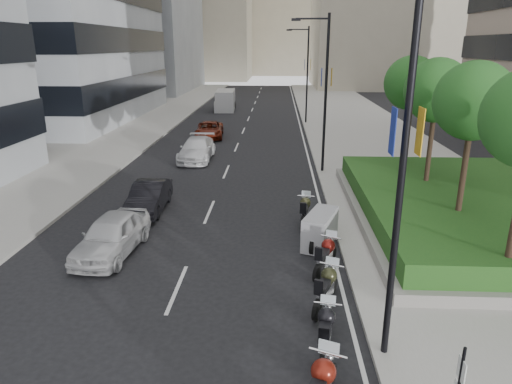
# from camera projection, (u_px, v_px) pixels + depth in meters

# --- Properties ---
(ground) EXTENTS (160.00, 160.00, 0.00)m
(ground) POSITION_uv_depth(u_px,v_px,m) (204.00, 378.00, 10.51)
(ground) COLOR black
(ground) RESTS_ON ground
(sidewalk_right) EXTENTS (10.00, 100.00, 0.15)m
(sidewalk_right) POSITION_uv_depth(u_px,v_px,m) (365.00, 135.00, 38.59)
(sidewalk_right) COLOR #9E9B93
(sidewalk_right) RESTS_ON ground
(sidewalk_left) EXTENTS (8.00, 100.00, 0.15)m
(sidewalk_left) POSITION_uv_depth(u_px,v_px,m) (121.00, 133.00, 39.56)
(sidewalk_left) COLOR #9E9B93
(sidewalk_left) RESTS_ON ground
(lane_edge) EXTENTS (0.12, 100.00, 0.01)m
(lane_edge) POSITION_uv_depth(u_px,v_px,m) (302.00, 135.00, 38.86)
(lane_edge) COLOR silver
(lane_edge) RESTS_ON ground
(lane_centre) EXTENTS (0.12, 100.00, 0.01)m
(lane_centre) POSITION_uv_depth(u_px,v_px,m) (242.00, 135.00, 39.10)
(lane_centre) COLOR silver
(lane_centre) RESTS_ON ground
(planter) EXTENTS (10.00, 14.00, 0.40)m
(planter) POSITION_uv_depth(u_px,v_px,m) (473.00, 217.00, 19.45)
(planter) COLOR gray
(planter) RESTS_ON sidewalk_right
(hedge) EXTENTS (9.40, 13.40, 0.80)m
(hedge) POSITION_uv_depth(u_px,v_px,m) (475.00, 203.00, 19.26)
(hedge) COLOR #134419
(hedge) RESTS_ON planter
(tree_1) EXTENTS (2.80, 2.80, 6.30)m
(tree_1) POSITION_uv_depth(u_px,v_px,m) (474.00, 102.00, 16.06)
(tree_1) COLOR #332319
(tree_1) RESTS_ON planter
(tree_2) EXTENTS (2.80, 2.80, 6.30)m
(tree_2) POSITION_uv_depth(u_px,v_px,m) (437.00, 91.00, 19.86)
(tree_2) COLOR #332319
(tree_2) RESTS_ON planter
(tree_3) EXTENTS (2.80, 2.80, 6.30)m
(tree_3) POSITION_uv_depth(u_px,v_px,m) (411.00, 83.00, 23.66)
(tree_3) COLOR #332319
(tree_3) RESTS_ON planter
(lamp_post_0) EXTENTS (2.34, 0.45, 9.00)m
(lamp_post_0) POSITION_uv_depth(u_px,v_px,m) (396.00, 156.00, 9.72)
(lamp_post_0) COLOR black
(lamp_post_0) RESTS_ON ground
(lamp_post_1) EXTENTS (2.34, 0.45, 9.00)m
(lamp_post_1) POSITION_uv_depth(u_px,v_px,m) (323.00, 87.00, 25.88)
(lamp_post_1) COLOR black
(lamp_post_1) RESTS_ON ground
(lamp_post_2) EXTENTS (2.34, 0.45, 9.00)m
(lamp_post_2) POSITION_uv_depth(u_px,v_px,m) (306.00, 70.00, 42.99)
(lamp_post_2) COLOR black
(lamp_post_2) RESTS_ON ground
(motorcycle_2) EXTENTS (0.71, 2.13, 1.07)m
(motorcycle_2) POSITION_uv_depth(u_px,v_px,m) (326.00, 331.00, 11.31)
(motorcycle_2) COLOR black
(motorcycle_2) RESTS_ON ground
(motorcycle_3) EXTENTS (1.04, 2.10, 1.11)m
(motorcycle_3) POSITION_uv_depth(u_px,v_px,m) (326.00, 287.00, 13.31)
(motorcycle_3) COLOR black
(motorcycle_3) RESTS_ON ground
(motorcycle_4) EXTENTS (1.06, 2.05, 1.09)m
(motorcycle_4) POSITION_uv_depth(u_px,v_px,m) (326.00, 255.00, 15.33)
(motorcycle_4) COLOR black
(motorcycle_4) RESTS_ON ground
(motorcycle_5) EXTENTS (1.57, 2.31, 1.30)m
(motorcycle_5) POSITION_uv_depth(u_px,v_px,m) (320.00, 229.00, 17.32)
(motorcycle_5) COLOR black
(motorcycle_5) RESTS_ON ground
(motorcycle_6) EXTENTS (0.74, 2.22, 1.11)m
(motorcycle_6) POSITION_uv_depth(u_px,v_px,m) (305.00, 211.00, 19.46)
(motorcycle_6) COLOR black
(motorcycle_6) RESTS_ON ground
(car_a) EXTENTS (2.07, 4.41, 1.46)m
(car_a) POSITION_uv_depth(u_px,v_px,m) (112.00, 235.00, 16.61)
(car_a) COLOR silver
(car_a) RESTS_ON ground
(car_b) EXTENTS (1.52, 4.08, 1.33)m
(car_b) POSITION_uv_depth(u_px,v_px,m) (149.00, 197.00, 20.97)
(car_b) COLOR black
(car_b) RESTS_ON ground
(car_c) EXTENTS (2.05, 5.00, 1.45)m
(car_c) POSITION_uv_depth(u_px,v_px,m) (197.00, 149.00, 30.35)
(car_c) COLOR silver
(car_c) RESTS_ON ground
(car_d) EXTENTS (2.55, 4.87, 1.31)m
(car_d) POSITION_uv_depth(u_px,v_px,m) (209.00, 130.00, 37.68)
(car_d) COLOR #651A0C
(car_d) RESTS_ON ground
(delivery_van) EXTENTS (2.39, 5.58, 2.30)m
(delivery_van) POSITION_uv_depth(u_px,v_px,m) (225.00, 101.00, 53.35)
(delivery_van) COLOR #BABABC
(delivery_van) RESTS_ON ground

